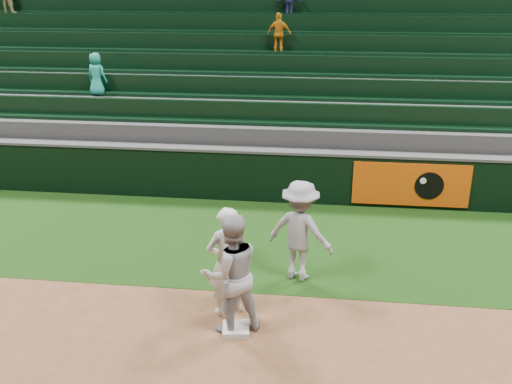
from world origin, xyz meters
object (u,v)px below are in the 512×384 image
Objects in this scene: first_baseman at (227,262)px; baserunner at (231,274)px; first_base at (236,329)px; base_coach at (300,231)px.

first_baseman is 0.97× the size of baserunner.
baserunner is (-0.07, 0.10, 0.89)m from first_base.
first_baseman is 1.64m from base_coach.
first_baseman is at bearing 69.78° from base_coach.
base_coach is at bearing 64.12° from first_base.
baserunner is (0.13, -0.42, 0.03)m from first_baseman.
base_coach reaches higher than first_base.
baserunner reaches higher than first_baseman.
base_coach reaches higher than first_baseman.
first_base is 2.14m from base_coach.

